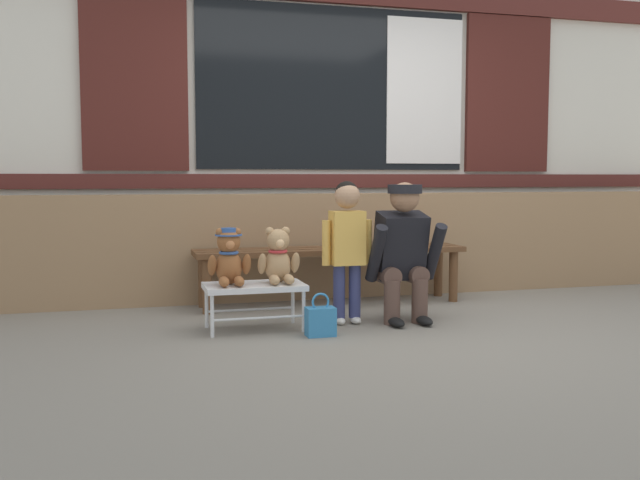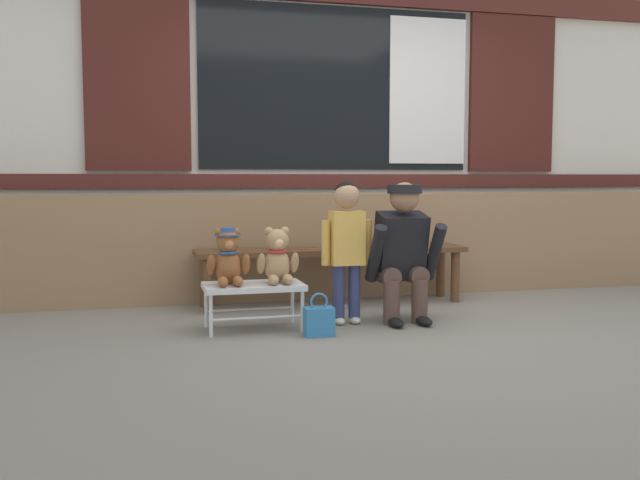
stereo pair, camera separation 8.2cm
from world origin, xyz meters
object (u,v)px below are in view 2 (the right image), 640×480
at_px(wooden_bench_long, 332,257).
at_px(handbag_on_ground, 319,321).
at_px(teddy_bear_plain, 278,258).
at_px(adult_crouching, 403,252).
at_px(small_display_bench, 253,289).
at_px(child_standing, 347,236).
at_px(teddy_bear_with_hat, 228,258).

distance_m(wooden_bench_long, handbag_on_ground, 1.15).
bearing_deg(teddy_bear_plain, handbag_on_ground, -55.18).
height_order(wooden_bench_long, adult_crouching, adult_crouching).
xyz_separation_m(small_display_bench, child_standing, (0.64, 0.03, 0.33)).
distance_m(wooden_bench_long, teddy_bear_with_hat, 1.18).
height_order(small_display_bench, teddy_bear_plain, teddy_bear_plain).
bearing_deg(adult_crouching, small_display_bench, -179.74).
relative_size(teddy_bear_with_hat, child_standing, 0.38).
height_order(teddy_bear_with_hat, teddy_bear_plain, same).
xyz_separation_m(teddy_bear_with_hat, adult_crouching, (1.19, 0.00, 0.01)).
xyz_separation_m(child_standing, handbag_on_ground, (-0.27, -0.32, -0.50)).
distance_m(teddy_bear_plain, handbag_on_ground, 0.51).
xyz_separation_m(teddy_bear_with_hat, teddy_bear_plain, (0.32, -0.00, -0.01)).
relative_size(wooden_bench_long, teddy_bear_with_hat, 5.78).
xyz_separation_m(small_display_bench, handbag_on_ground, (0.36, -0.29, -0.17)).
relative_size(child_standing, adult_crouching, 1.01).
xyz_separation_m(small_display_bench, adult_crouching, (1.03, 0.00, 0.21)).
bearing_deg(handbag_on_ground, teddy_bear_plain, 124.82).
xyz_separation_m(wooden_bench_long, handbag_on_ground, (-0.38, -1.05, -0.28)).
bearing_deg(teddy_bear_with_hat, small_display_bench, -0.77).
xyz_separation_m(wooden_bench_long, small_display_bench, (-0.74, -0.76, -0.11)).
bearing_deg(teddy_bear_plain, adult_crouching, 0.22).
distance_m(small_display_bench, teddy_bear_with_hat, 0.26).
relative_size(wooden_bench_long, child_standing, 2.19).
bearing_deg(handbag_on_ground, teddy_bear_with_hat, 150.81).
distance_m(wooden_bench_long, child_standing, 0.77).
relative_size(small_display_bench, teddy_bear_with_hat, 1.76).
distance_m(teddy_bear_with_hat, handbag_on_ground, 0.71).
height_order(teddy_bear_with_hat, handbag_on_ground, teddy_bear_with_hat).
bearing_deg(child_standing, handbag_on_ground, -130.49).
relative_size(adult_crouching, handbag_on_ground, 3.49).
height_order(teddy_bear_with_hat, adult_crouching, adult_crouching).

